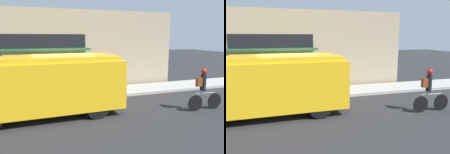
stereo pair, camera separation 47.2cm
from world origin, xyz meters
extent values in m
plane|color=#2B2B2D|center=(0.00, 0.00, 0.00)|extent=(70.00, 70.00, 0.00)
cube|color=#ADAAA3|center=(0.00, 1.01, 0.07)|extent=(28.00, 2.03, 0.14)
cube|color=tan|center=(0.00, 2.34, 2.24)|extent=(14.04, 0.18, 4.48)
cube|color=black|center=(-0.64, 2.23, 2.78)|extent=(4.37, 0.05, 0.72)
cube|color=#235633|center=(-0.64, 1.82, 2.35)|extent=(4.59, 0.87, 0.10)
cube|color=yellow|center=(-0.21, -1.44, 1.21)|extent=(4.57, 2.43, 1.81)
cube|color=yellow|center=(-0.21, -1.44, 2.20)|extent=(4.21, 2.23, 0.17)
cube|color=red|center=(-1.48, -0.04, 1.30)|extent=(0.03, 0.44, 0.44)
cylinder|color=black|center=(0.93, -0.40, 0.44)|extent=(0.89, 0.28, 0.88)
cylinder|color=black|center=(0.97, -2.43, 0.44)|extent=(0.89, 0.28, 0.88)
cylinder|color=black|center=(5.93, -2.94, 0.33)|extent=(0.67, 0.05, 0.67)
cylinder|color=black|center=(4.96, -2.93, 0.33)|extent=(0.67, 0.05, 0.67)
cylinder|color=#999EA3|center=(5.45, -2.94, 0.72)|extent=(0.92, 0.04, 0.04)
cylinder|color=#999EA3|center=(5.28, -2.94, 0.78)|extent=(0.04, 0.04, 0.12)
cube|color=black|center=(5.28, -2.94, 1.18)|extent=(0.12, 0.20, 0.68)
sphere|color=red|center=(5.28, -2.94, 1.64)|extent=(0.23, 0.23, 0.23)
cube|color=brown|center=(5.09, -2.94, 1.21)|extent=(0.26, 0.14, 0.36)
cylinder|color=slate|center=(-1.54, 1.29, 0.57)|extent=(0.49, 0.49, 0.87)
cylinder|color=black|center=(-1.54, 1.29, 1.03)|extent=(0.50, 0.50, 0.04)
camera|label=1|loc=(-1.02, -9.92, 2.99)|focal=35.00mm
camera|label=2|loc=(-0.57, -10.07, 2.99)|focal=35.00mm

